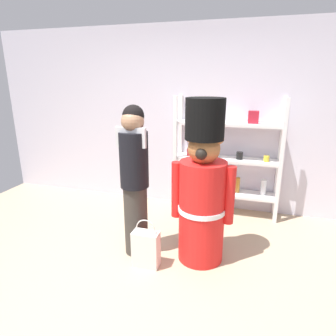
% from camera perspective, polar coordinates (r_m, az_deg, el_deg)
% --- Properties ---
extents(ground_plane, '(6.40, 6.40, 0.00)m').
position_cam_1_polar(ground_plane, '(2.89, -5.18, -23.36)').
color(ground_plane, tan).
extents(back_wall, '(6.40, 0.12, 2.60)m').
position_cam_1_polar(back_wall, '(4.36, 5.18, 9.38)').
color(back_wall, silver).
rests_on(back_wall, ground_plane).
extents(merchandise_shelf, '(1.45, 0.35, 1.65)m').
position_cam_1_polar(merchandise_shelf, '(4.17, 11.20, 2.08)').
color(merchandise_shelf, white).
rests_on(merchandise_shelf, ground_plane).
extents(teddy_bear_guard, '(0.65, 0.49, 1.70)m').
position_cam_1_polar(teddy_bear_guard, '(3.02, 6.68, -4.54)').
color(teddy_bear_guard, red).
rests_on(teddy_bear_guard, ground_plane).
extents(person_shopper, '(0.31, 0.30, 1.63)m').
position_cam_1_polar(person_shopper, '(3.09, -6.49, -1.76)').
color(person_shopper, '#38332D').
rests_on(person_shopper, ground_plane).
extents(shopping_bag, '(0.27, 0.15, 0.52)m').
position_cam_1_polar(shopping_bag, '(3.14, -4.29, -15.27)').
color(shopping_bag, silver).
rests_on(shopping_bag, ground_plane).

